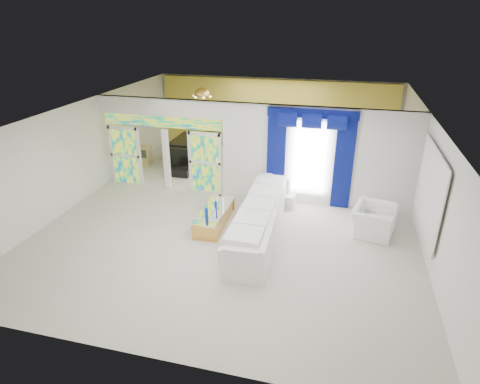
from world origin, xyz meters
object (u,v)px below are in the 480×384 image
(armchair, at_px, (373,220))
(grand_piano, at_px, (193,150))
(console_table, at_px, (277,199))
(white_sofa, at_px, (260,221))
(coffee_table, at_px, (215,217))

(armchair, distance_m, grand_piano, 7.84)
(console_table, relative_size, grand_piano, 0.60)
(console_table, xyz_separation_m, armchair, (2.78, -1.09, 0.20))
(white_sofa, distance_m, grand_piano, 6.25)
(grand_piano, bearing_deg, armchair, -32.06)
(console_table, bearing_deg, white_sofa, -93.88)
(console_table, bearing_deg, grand_piano, 141.50)
(white_sofa, bearing_deg, grand_piano, 124.46)
(coffee_table, relative_size, console_table, 1.77)
(white_sofa, relative_size, armchair, 3.73)
(white_sofa, height_order, console_table, white_sofa)
(white_sofa, distance_m, armchair, 3.04)
(armchair, bearing_deg, white_sofa, 119.68)
(armchair, height_order, grand_piano, grand_piano)
(white_sofa, height_order, coffee_table, white_sofa)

